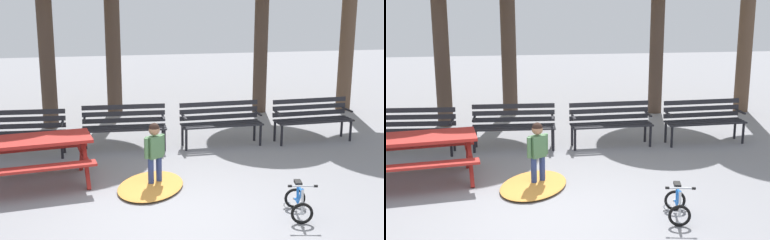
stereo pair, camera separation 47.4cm
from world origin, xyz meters
TOP-DOWN VIEW (x-y plane):
  - ground at (0.00, 0.00)m, footprint 36.00×36.00m
  - picnic_table at (-1.98, 1.60)m, footprint 1.97×1.58m
  - park_bench_far_left at (-2.35, 3.19)m, footprint 1.62×0.55m
  - park_bench_left at (-0.45, 3.29)m, footprint 1.62×0.52m
  - park_bench_right at (1.44, 3.24)m, footprint 1.62×0.52m
  - park_bench_far_right at (3.34, 3.20)m, footprint 1.62×0.54m
  - child_standing at (-0.11, 1.20)m, footprint 0.34×0.27m
  - kids_bicycle at (1.69, -0.30)m, footprint 0.45×0.61m
  - leaf_pile at (-0.19, 1.12)m, footprint 1.46×1.67m

SIDE VIEW (x-z plane):
  - ground at x=0.00m, z-range 0.00..0.00m
  - leaf_pile at x=-0.19m, z-range 0.00..0.07m
  - kids_bicycle at x=1.69m, z-range -0.07..0.47m
  - park_bench_far_left at x=-2.35m, z-range 0.08..0.94m
  - park_bench_left at x=-0.45m, z-range 0.08..0.94m
  - park_bench_right at x=1.44m, z-range 0.08..0.94m
  - park_bench_far_right at x=3.34m, z-range 0.08..0.94m
  - picnic_table at x=-1.98m, z-range 0.20..0.99m
  - child_standing at x=-0.11m, z-range 0.09..1.11m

